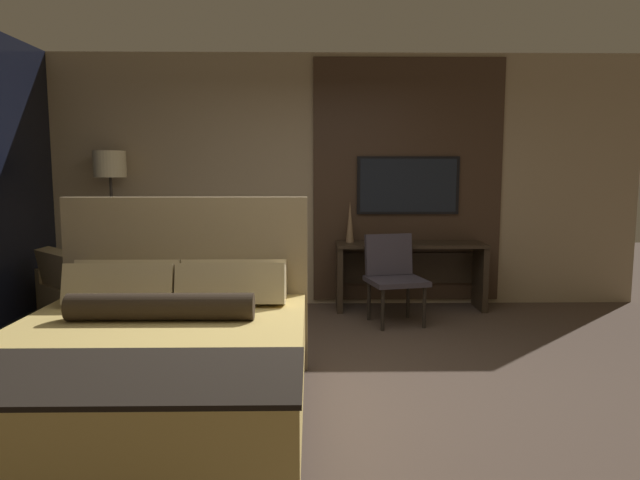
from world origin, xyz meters
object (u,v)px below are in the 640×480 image
object	(u,v)px
desk_chair	(393,271)
vase_tall	(350,222)
floor_lamp	(111,177)
book	(395,242)
tv	(408,185)
bed	(154,367)
armchair_by_window	(95,298)
desk	(409,264)

from	to	relation	value
desk_chair	vase_tall	bearing A→B (deg)	110.33
floor_lamp	book	distance (m)	3.14
tv	book	bearing A→B (deg)	-125.77
vase_tall	book	distance (m)	0.53
desk_chair	book	world-z (taller)	desk_chair
bed	armchair_by_window	world-z (taller)	bed
desk	desk_chair	xyz separation A→B (m)	(-0.26, -0.55, 0.03)
desk	floor_lamp	distance (m)	3.37
bed	desk_chair	world-z (taller)	bed
armchair_by_window	vase_tall	xyz separation A→B (m)	(2.59, 0.60, 0.70)
desk_chair	floor_lamp	world-z (taller)	floor_lamp
bed	desk_chair	xyz separation A→B (m)	(1.75, 2.34, 0.16)
floor_lamp	vase_tall	size ratio (longest dim) A/B	3.85
desk_chair	vase_tall	distance (m)	0.84
vase_tall	book	bearing A→B (deg)	-11.21
book	vase_tall	bearing A→B (deg)	168.79
tv	bed	bearing A→B (deg)	-123.23
floor_lamp	desk	bearing A→B (deg)	-0.20
desk	book	distance (m)	0.32
desk_chair	bed	bearing A→B (deg)	-139.91
floor_lamp	vase_tall	bearing A→B (deg)	0.73
bed	floor_lamp	world-z (taller)	floor_lamp
floor_lamp	vase_tall	xyz separation A→B (m)	(2.58, 0.03, -0.49)
bed	book	size ratio (longest dim) A/B	8.89
bed	book	bearing A→B (deg)	57.00
desk	floor_lamp	size ratio (longest dim) A/B	0.93
tv	book	world-z (taller)	tv
vase_tall	desk_chair	bearing A→B (deg)	-56.65
desk	floor_lamp	world-z (taller)	floor_lamp
tv	book	distance (m)	0.67
tv	floor_lamp	world-z (taller)	floor_lamp
armchair_by_window	floor_lamp	xyz separation A→B (m)	(0.01, 0.57, 1.19)
armchair_by_window	floor_lamp	bearing A→B (deg)	-46.98
desk	desk_chair	size ratio (longest dim) A/B	1.83
armchair_by_window	vase_tall	bearing A→B (deg)	-122.90
bed	floor_lamp	xyz separation A→B (m)	(-1.22, 2.90, 1.09)
desk	book	world-z (taller)	book
book	armchair_by_window	bearing A→B (deg)	-170.58
desk	armchair_by_window	distance (m)	3.30
book	floor_lamp	bearing A→B (deg)	178.83
bed	floor_lamp	size ratio (longest dim) A/B	1.25
floor_lamp	vase_tall	world-z (taller)	floor_lamp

